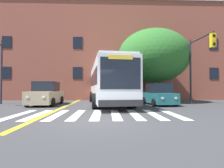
{
  "coord_description": "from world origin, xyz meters",
  "views": [
    {
      "loc": [
        0.33,
        -7.3,
        1.36
      ],
      "look_at": [
        0.85,
        7.17,
        1.74
      ],
      "focal_mm": 28.0,
      "sensor_mm": 36.0,
      "label": 1
    }
  ],
  "objects": [
    {
      "name": "traffic_light_near_corner",
      "position": [
        7.93,
        6.62,
        3.9
      ],
      "size": [
        0.38,
        3.32,
        5.73
      ],
      "color": "#28282D",
      "rests_on": "ground"
    },
    {
      "name": "building_facade",
      "position": [
        -2.97,
        17.58,
        6.37
      ],
      "size": [
        40.89,
        8.83,
        12.73
      ],
      "color": "brown",
      "rests_on": "ground"
    },
    {
      "name": "car_teal_far_lane",
      "position": [
        4.76,
        7.1,
        0.82
      ],
      "size": [
        2.24,
        3.92,
        1.78
      ],
      "color": "#236B70",
      "rests_on": "ground"
    },
    {
      "name": "traffic_light_overhead",
      "position": [
        0.73,
        8.23,
        3.11
      ],
      "size": [
        0.6,
        4.49,
        4.62
      ],
      "color": "#28282D",
      "rests_on": "ground"
    },
    {
      "name": "ground_plane",
      "position": [
        0.0,
        0.0,
        0.0
      ],
      "size": [
        120.0,
        120.0,
        0.0
      ],
      "primitive_type": "plane",
      "color": "#38383A"
    },
    {
      "name": "city_bus",
      "position": [
        0.47,
        8.15,
        1.89
      ],
      "size": [
        3.88,
        12.21,
        3.49
      ],
      "color": "white",
      "rests_on": "ground"
    },
    {
      "name": "lane_line_yellow_outer",
      "position": [
        -2.67,
        15.89,
        0.0
      ],
      "size": [
        0.12,
        36.0,
        0.01
      ],
      "primitive_type": "cube",
      "color": "gold",
      "rests_on": "ground"
    },
    {
      "name": "street_tree_curbside_large",
      "position": [
        5.17,
        10.07,
        4.62
      ],
      "size": [
        7.21,
        6.67,
        7.31
      ],
      "color": "brown",
      "rests_on": "ground"
    },
    {
      "name": "car_tan_near_lane",
      "position": [
        -4.62,
        7.39,
        0.87
      ],
      "size": [
        2.17,
        4.54,
        1.93
      ],
      "color": "tan",
      "rests_on": "ground"
    },
    {
      "name": "crosswalk",
      "position": [
        -0.15,
        1.89,
        0.0
      ],
      "size": [
        8.53,
        3.8,
        0.01
      ],
      "color": "white",
      "rests_on": "ground"
    },
    {
      "name": "lane_line_yellow_inner",
      "position": [
        -2.83,
        15.89,
        0.0
      ],
      "size": [
        0.12,
        36.0,
        0.01
      ],
      "primitive_type": "cube",
      "color": "gold",
      "rests_on": "ground"
    }
  ]
}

